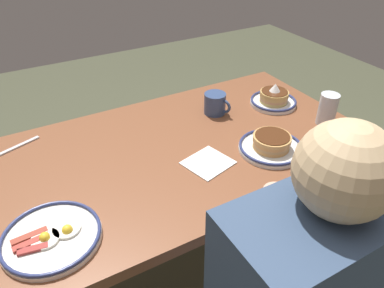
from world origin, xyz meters
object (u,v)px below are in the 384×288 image
at_px(plate_near_main, 274,99).
at_px(fork_near, 14,148).
at_px(paper_napkin, 208,163).
at_px(coffee_mug, 215,103).
at_px(plate_center_pancakes, 271,145).
at_px(drinking_glass, 327,111).
at_px(plate_far_companion, 51,237).

xyz_separation_m(plate_near_main, fork_near, (1.06, -0.20, -0.02)).
bearing_deg(paper_napkin, coffee_mug, -126.28).
relative_size(plate_center_pancakes, fork_near, 1.24).
xyz_separation_m(drinking_glass, fork_near, (1.13, -0.43, -0.06)).
relative_size(drinking_glass, paper_napkin, 0.87).
bearing_deg(plate_far_companion, drinking_glass, -175.68).
bearing_deg(plate_near_main, paper_napkin, 25.49).
bearing_deg(plate_far_companion, coffee_mug, -153.70).
height_order(plate_near_main, paper_napkin, plate_near_main).
distance_m(plate_center_pancakes, paper_napkin, 0.25).
xyz_separation_m(plate_near_main, plate_center_pancakes, (0.24, 0.28, -0.00)).
distance_m(plate_near_main, fork_near, 1.08).
distance_m(plate_far_companion, paper_napkin, 0.56).
bearing_deg(fork_near, drinking_glass, 159.22).
relative_size(coffee_mug, drinking_glass, 0.91).
bearing_deg(plate_center_pancakes, paper_napkin, -10.86).
relative_size(plate_near_main, coffee_mug, 1.73).
height_order(coffee_mug, paper_napkin, coffee_mug).
relative_size(plate_far_companion, fork_near, 1.42).
height_order(plate_near_main, plate_center_pancakes, plate_near_main).
xyz_separation_m(coffee_mug, fork_near, (0.79, -0.14, -0.04)).
relative_size(drinking_glass, fork_near, 0.69).
bearing_deg(drinking_glass, plate_far_companion, 4.32).
bearing_deg(drinking_glass, plate_center_pancakes, 7.73).
distance_m(plate_near_main, coffee_mug, 0.27).
height_order(plate_near_main, plate_far_companion, plate_near_main).
distance_m(drinking_glass, fork_near, 1.21).
bearing_deg(plate_near_main, plate_far_companion, 17.05).
height_order(drinking_glass, fork_near, drinking_glass).
height_order(plate_near_main, coffee_mug, plate_near_main).
bearing_deg(coffee_mug, plate_far_companion, 26.30).
relative_size(plate_far_companion, drinking_glass, 2.06).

